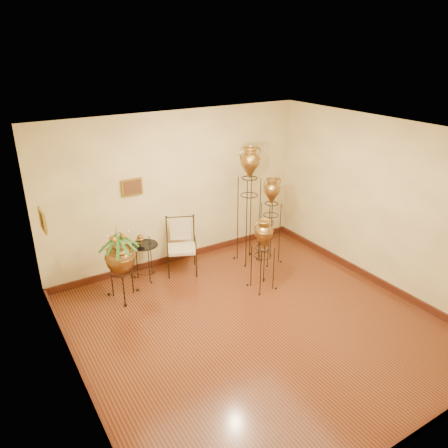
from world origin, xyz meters
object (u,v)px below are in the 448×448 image
amphora_mid (271,220)px  planter_urn (120,256)px  armchair (181,247)px  side_table (146,260)px  amphora_tall (249,205)px

amphora_mid → planter_urn: 2.80m
amphora_mid → armchair: bearing=162.8°
amphora_mid → side_table: bearing=164.4°
side_table → armchair: bearing=-11.6°
amphora_mid → armchair: 1.69m
amphora_tall → side_table: size_ratio=2.65×
armchair → side_table: bearing=-168.0°
amphora_mid → side_table: amphora_mid is taller
amphora_tall → amphora_mid: (0.32, -0.24, -0.29)m
amphora_tall → side_table: (-1.90, 0.38, -0.78)m
amphora_tall → planter_urn: bearing=-179.6°
amphora_tall → armchair: 1.43m
side_table → amphora_tall: bearing=-11.4°
amphora_mid → planter_urn: bearing=175.4°
amphora_mid → planter_urn: size_ratio=1.21×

